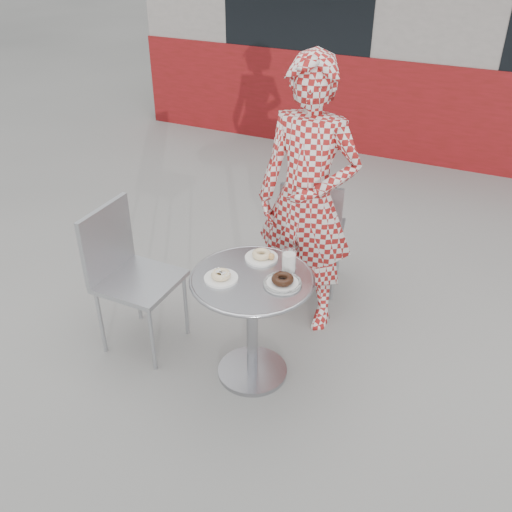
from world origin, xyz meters
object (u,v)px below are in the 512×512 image
at_px(chair_left, 141,305).
at_px(plate_far, 262,256).
at_px(chair_far, 312,252).
at_px(plate_checker, 282,282).
at_px(plate_near, 221,276).
at_px(milk_cup, 289,261).
at_px(seated_person, 307,200).
at_px(bistro_table, 252,303).

distance_m(chair_left, plate_far, 0.83).
distance_m(chair_far, plate_checker, 1.08).
height_order(plate_far, plate_near, plate_far).
xyz_separation_m(chair_left, plate_near, (0.58, -0.05, 0.41)).
distance_m(plate_far, plate_checker, 0.26).
bearing_deg(chair_far, plate_near, 72.29).
relative_size(chair_far, plate_far, 4.63).
distance_m(plate_checker, milk_cup, 0.14).
relative_size(seated_person, plate_checker, 8.48).
distance_m(chair_far, plate_far, 0.91).
xyz_separation_m(bistro_table, plate_checker, (0.17, 0.01, 0.18)).
distance_m(chair_far, seated_person, 0.69).
bearing_deg(plate_near, seated_person, 74.45).
relative_size(plate_near, milk_cup, 1.46).
xyz_separation_m(plate_near, plate_checker, (0.30, 0.09, -0.00)).
bearing_deg(bistro_table, seated_person, 84.62).
xyz_separation_m(plate_far, milk_cup, (0.17, -0.05, 0.04)).
relative_size(chair_far, plate_checker, 4.23).
distance_m(plate_far, plate_near, 0.29).
relative_size(chair_left, plate_checker, 4.48).
relative_size(chair_left, seated_person, 0.53).
distance_m(seated_person, plate_checker, 0.65).
height_order(chair_left, plate_near, chair_left).
xyz_separation_m(chair_far, seated_person, (0.08, -0.37, 0.58)).
relative_size(bistro_table, plate_near, 3.76).
bearing_deg(seated_person, plate_checker, -78.85).
bearing_deg(milk_cup, seated_person, 100.03).
distance_m(bistro_table, plate_far, 0.26).
distance_m(chair_far, milk_cup, 0.98).
bearing_deg(bistro_table, plate_checker, 3.58).
bearing_deg(chair_far, bistro_table, 79.70).
bearing_deg(bistro_table, chair_far, 91.04).
xyz_separation_m(plate_checker, milk_cup, (-0.02, 0.13, 0.04)).
bearing_deg(chair_far, plate_far, 77.88).
height_order(chair_left, plate_far, chair_left).
distance_m(bistro_table, milk_cup, 0.30).
relative_size(plate_near, plate_checker, 0.89).
height_order(bistro_table, seated_person, seated_person).
distance_m(bistro_table, plate_checker, 0.24).
relative_size(chair_left, plate_near, 5.02).
relative_size(chair_far, plate_near, 4.74).
bearing_deg(plate_checker, chair_left, -177.58).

